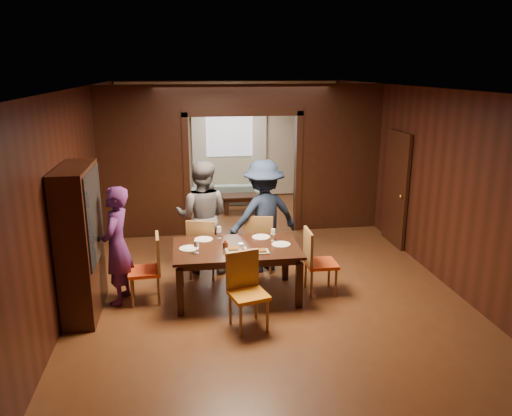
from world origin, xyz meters
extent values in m
plane|color=#592F19|center=(0.00, 0.00, 0.00)|extent=(9.00, 9.00, 0.00)
cube|color=silver|center=(0.00, 0.00, 2.90)|extent=(5.50, 9.00, 0.02)
cube|color=black|center=(0.00, 4.50, 1.45)|extent=(5.50, 0.02, 2.90)
cube|color=black|center=(-2.75, 0.00, 1.45)|extent=(0.02, 9.00, 2.90)
cube|color=black|center=(2.75, 0.00, 1.45)|extent=(0.02, 9.00, 2.90)
cube|color=black|center=(-1.93, 1.60, 1.20)|extent=(1.65, 0.15, 2.40)
cube|color=black|center=(1.93, 1.60, 1.20)|extent=(1.65, 0.15, 2.40)
cube|color=black|center=(0.00, 1.60, 2.65)|extent=(5.50, 0.15, 0.50)
cube|color=beige|center=(0.00, 4.47, 1.45)|extent=(5.40, 0.04, 2.85)
imported|color=#491D56|center=(-2.10, -1.25, 0.83)|extent=(0.51, 0.67, 1.67)
imported|color=#595860|center=(-0.89, -0.28, 0.91)|extent=(1.03, 0.89, 1.81)
imported|color=#18233D|center=(0.09, -0.39, 0.91)|extent=(1.32, 0.99, 1.82)
imported|color=#97C1C5|center=(-0.14, 3.85, 0.25)|extent=(1.75, 0.77, 0.50)
imported|color=black|center=(-0.41, -1.21, 0.80)|extent=(0.32, 0.32, 0.08)
cube|color=black|center=(-0.45, -1.34, 0.38)|extent=(1.77, 1.10, 0.76)
cube|color=black|center=(0.09, 3.00, 0.20)|extent=(0.80, 0.50, 0.40)
cube|color=black|center=(-2.53, -1.50, 1.00)|extent=(0.40, 1.20, 2.00)
cube|color=black|center=(2.70, 0.50, 1.05)|extent=(0.06, 0.90, 2.10)
cube|color=silver|center=(0.00, 4.44, 1.70)|extent=(1.20, 0.03, 1.30)
cube|color=white|center=(-0.75, 4.40, 1.25)|extent=(0.35, 0.06, 2.40)
cube|color=white|center=(0.75, 4.40, 1.25)|extent=(0.35, 0.06, 2.40)
cylinder|color=white|center=(-1.12, -1.32, 0.77)|extent=(0.27, 0.27, 0.01)
cylinder|color=white|center=(-0.90, -0.97, 0.77)|extent=(0.27, 0.27, 0.01)
cylinder|color=white|center=(-0.05, -0.99, 0.77)|extent=(0.27, 0.27, 0.01)
cylinder|color=white|center=(0.19, -1.35, 0.77)|extent=(0.27, 0.27, 0.01)
cylinder|color=white|center=(-0.48, -1.70, 0.77)|extent=(0.27, 0.27, 0.01)
cube|color=slate|center=(-0.47, -1.47, 0.78)|extent=(0.30, 0.20, 0.04)
cube|color=gray|center=(-0.19, -1.60, 0.78)|extent=(0.30, 0.20, 0.04)
cylinder|color=white|center=(-0.42, -1.60, 0.83)|extent=(0.07, 0.07, 0.14)
camera|label=1|loc=(-1.14, -7.93, 3.20)|focal=35.00mm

